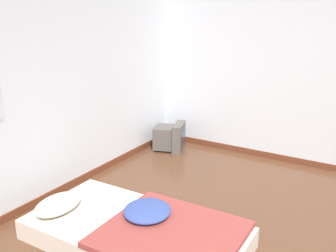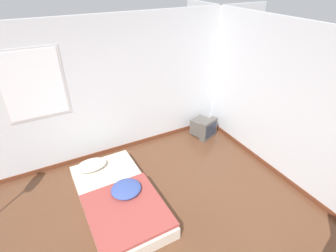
{
  "view_description": "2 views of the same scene",
  "coord_description": "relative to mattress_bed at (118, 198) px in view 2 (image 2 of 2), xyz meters",
  "views": [
    {
      "loc": [
        -2.42,
        -0.54,
        2.1
      ],
      "look_at": [
        1.07,
        1.59,
        0.83
      ],
      "focal_mm": 40.0,
      "sensor_mm": 36.0,
      "label": 1
    },
    {
      "loc": [
        -0.67,
        -1.64,
        3.2
      ],
      "look_at": [
        1.13,
        1.73,
        0.89
      ],
      "focal_mm": 28.0,
      "sensor_mm": 36.0,
      "label": 2
    }
  ],
  "objects": [
    {
      "name": "mattress_bed",
      "position": [
        0.0,
        0.0,
        0.0
      ],
      "size": [
        1.09,
        2.05,
        0.35
      ],
      "color": "beige",
      "rests_on": "ground_plane"
    },
    {
      "name": "wall_right",
      "position": [
        2.78,
        -1.29,
        1.15
      ],
      "size": [
        0.08,
        7.75,
        2.6
      ],
      "color": "silver",
      "rests_on": "ground_plane"
    },
    {
      "name": "crt_tv",
      "position": [
        2.31,
        1.01,
        0.07
      ],
      "size": [
        0.52,
        0.55,
        0.43
      ],
      "color": "#56514C",
      "rests_on": "ground_plane"
    },
    {
      "name": "wall_back",
      "position": [
        -0.02,
        1.41,
        1.16
      ],
      "size": [
        7.93,
        0.08,
        2.6
      ],
      "color": "silver",
      "rests_on": "ground_plane"
    }
  ]
}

